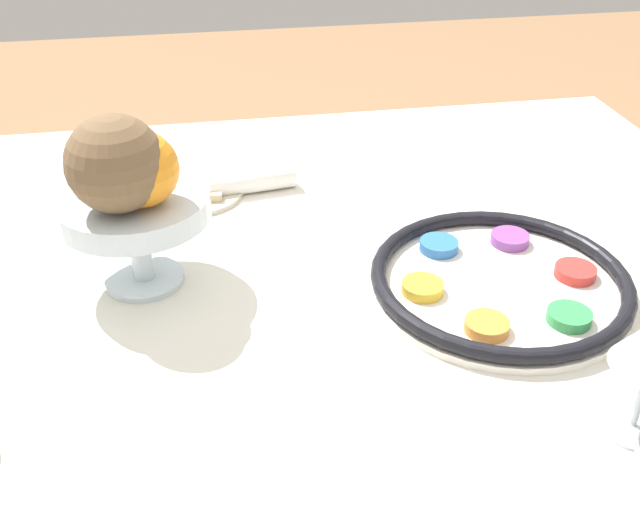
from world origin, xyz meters
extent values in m
cube|color=silver|center=(0.00, 0.00, 0.39)|extent=(1.51, 1.09, 0.78)
cylinder|color=silver|center=(-0.29, 0.09, 0.78)|extent=(0.33, 0.33, 0.01)
torus|color=black|center=(-0.29, 0.09, 0.80)|extent=(0.33, 0.33, 0.02)
cylinder|color=gold|center=(-0.19, 0.09, 0.79)|extent=(0.05, 0.05, 0.01)
cylinder|color=orange|center=(-0.24, 0.18, 0.79)|extent=(0.05, 0.05, 0.01)
cylinder|color=#33934C|center=(-0.34, 0.18, 0.79)|extent=(0.05, 0.05, 0.01)
cylinder|color=red|center=(-0.39, 0.09, 0.79)|extent=(0.05, 0.05, 0.01)
cylinder|color=#844299|center=(-0.34, 0.00, 0.79)|extent=(0.05, 0.05, 0.01)
cylinder|color=#2D6BB7|center=(-0.24, 0.00, 0.79)|extent=(0.05, 0.05, 0.01)
cylinder|color=silver|center=(-0.33, 0.35, 0.78)|extent=(0.07, 0.07, 0.00)
cylinder|color=silver|center=(0.16, -0.01, 0.78)|extent=(0.10, 0.10, 0.01)
cylinder|color=silver|center=(0.16, -0.01, 0.83)|extent=(0.03, 0.03, 0.09)
cylinder|color=silver|center=(0.16, -0.01, 0.89)|extent=(0.19, 0.19, 0.03)
sphere|color=orange|center=(0.14, 0.02, 0.95)|extent=(0.09, 0.09, 0.09)
sphere|color=brown|center=(0.17, 0.02, 0.96)|extent=(0.12, 0.12, 0.12)
cylinder|color=beige|center=(0.09, -0.24, 0.78)|extent=(0.16, 0.16, 0.01)
cube|color=#D1B784|center=(0.09, -0.24, 0.79)|extent=(0.10, 0.10, 0.01)
cylinder|color=white|center=(0.02, -0.24, 0.80)|extent=(0.20, 0.07, 0.04)
cube|color=silver|center=(0.04, -0.28, 0.78)|extent=(0.18, 0.06, 0.01)
camera|label=1|loc=(0.07, 0.84, 1.33)|focal=42.00mm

